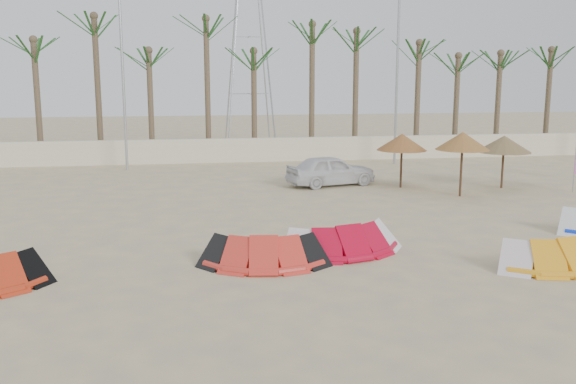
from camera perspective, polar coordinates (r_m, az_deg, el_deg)
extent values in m
plane|color=#CEB581|center=(14.05, 3.87, -9.74)|extent=(120.00, 120.00, 0.00)
cube|color=beige|center=(35.21, -4.07, 3.73)|extent=(60.00, 0.30, 1.30)
cylinder|color=brown|center=(36.38, -10.68, 7.91)|extent=(0.32, 0.32, 6.50)
ellipsoid|color=#194719|center=(36.38, -10.86, 13.03)|extent=(4.00, 4.00, 2.40)
cylinder|color=brown|center=(37.46, 4.95, 8.13)|extent=(0.32, 0.32, 6.50)
ellipsoid|color=#194719|center=(37.46, 5.03, 13.10)|extent=(4.00, 4.00, 2.40)
cylinder|color=brown|center=(41.02, 18.77, 7.83)|extent=(0.32, 0.32, 6.50)
ellipsoid|color=#194719|center=(41.02, 19.05, 12.36)|extent=(4.00, 4.00, 2.40)
cylinder|color=#A5A8AD|center=(32.97, -14.53, 11.40)|extent=(0.14, 0.14, 11.00)
cylinder|color=#A5A8AD|center=(34.62, 9.71, 11.54)|extent=(0.14, 0.14, 11.00)
cube|color=black|center=(15.98, -21.45, -6.99)|extent=(0.84, 1.21, 0.40)
cylinder|color=red|center=(16.41, -2.15, -6.32)|extent=(2.92, 0.57, 0.20)
cube|color=black|center=(16.37, -6.78, -5.89)|extent=(0.74, 1.17, 0.40)
cube|color=black|center=(16.66, 2.31, -5.52)|extent=(0.74, 1.17, 0.40)
cylinder|color=#B20722|center=(17.59, 4.98, -5.18)|extent=(3.10, 1.02, 0.20)
cube|color=white|center=(17.36, 0.34, -4.84)|extent=(0.87, 1.22, 0.40)
cube|color=white|center=(18.03, 9.32, -4.40)|extent=(0.87, 1.22, 0.40)
cylinder|color=orange|center=(17.72, 23.13, -5.91)|extent=(3.16, 0.69, 0.20)
cube|color=silver|center=(17.06, 18.90, -5.72)|extent=(0.76, 1.18, 0.40)
cube|color=silver|center=(21.44, 23.64, -2.74)|extent=(0.64, 1.12, 0.40)
cylinder|color=#4C331E|center=(27.71, 10.04, 2.65)|extent=(0.10, 0.10, 2.21)
cone|color=#995E2D|center=(27.60, 10.10, 4.40)|extent=(2.14, 2.14, 0.70)
cylinder|color=#4C331E|center=(26.24, 15.15, 2.28)|extent=(0.10, 0.10, 2.46)
cone|color=#A36C34|center=(26.12, 15.26, 4.41)|extent=(2.12, 2.12, 0.70)
cylinder|color=#4C331E|center=(28.64, 18.55, 2.45)|extent=(0.10, 0.10, 2.14)
cone|color=olive|center=(28.54, 18.65, 4.08)|extent=(2.27, 2.27, 0.70)
cylinder|color=#A5A8AD|center=(28.65, 24.16, 2.51)|extent=(0.04, 0.04, 2.57)
imported|color=silver|center=(27.90, 3.82, 1.93)|extent=(4.16, 2.48, 1.33)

